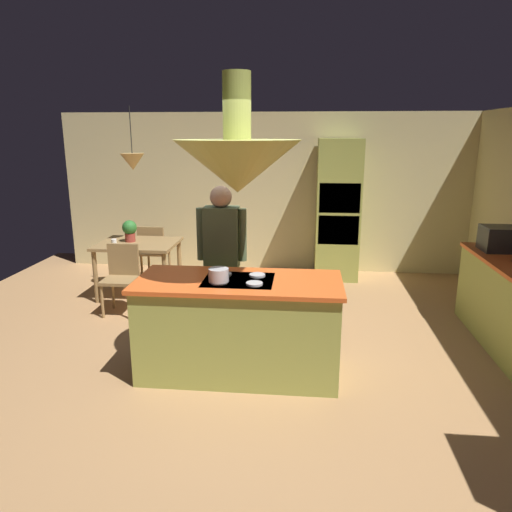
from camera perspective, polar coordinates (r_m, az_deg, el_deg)
ground at (r=4.91m, az=-1.67°, el=-12.53°), size 8.16×8.16×0.00m
wall_back at (r=7.87m, az=1.54°, el=7.53°), size 6.80×0.10×2.55m
kitchen_island at (r=4.54m, az=-2.05°, el=-8.41°), size 1.90×0.84×0.95m
oven_tower at (r=7.49m, az=9.75°, el=5.44°), size 0.66×0.62×2.15m
dining_table at (r=6.82m, az=-13.90°, el=0.75°), size 1.07×0.87×0.76m
person_at_island at (r=5.06m, az=-4.10°, el=0.19°), size 0.53×0.23×1.71m
range_hood at (r=4.18m, az=-2.24°, el=11.03°), size 1.10×1.10×1.00m
pendant_light_over_table at (r=6.65m, az=-14.53°, el=10.87°), size 0.32×0.32×0.82m
chair_facing_island at (r=6.27m, az=-15.79°, el=-2.05°), size 0.40×0.40×0.87m
chair_by_back_wall at (r=7.47m, az=-12.16°, el=0.80°), size 0.40×0.40×0.87m
potted_plant_on_table at (r=6.85m, az=-14.87°, el=3.06°), size 0.20×0.20×0.30m
cup_on_table at (r=6.68m, az=-16.60°, el=1.58°), size 0.07×0.07×0.09m
microwave_on_counter at (r=6.09m, az=27.45°, el=1.83°), size 0.46×0.36×0.28m
cooking_pot_on_cooktop at (r=4.25m, az=-4.49°, el=-2.28°), size 0.18×0.18×0.12m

